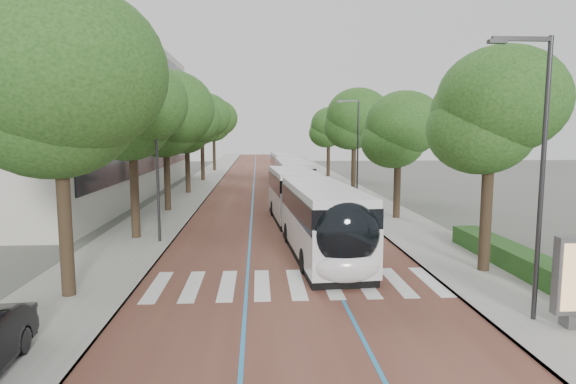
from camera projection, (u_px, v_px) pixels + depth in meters
name	position (u px, v px, depth m)	size (l,w,h in m)	color
ground	(293.00, 294.00, 16.55)	(160.00, 160.00, 0.00)	#51544C
road	(268.00, 181.00, 56.17)	(11.00, 140.00, 0.02)	#562D26
sidewalk_left	(203.00, 180.00, 55.69)	(4.00, 140.00, 0.12)	gray
sidewalk_right	(331.00, 180.00, 56.64)	(4.00, 140.00, 0.12)	gray
kerb_left	(220.00, 180.00, 55.81)	(0.20, 140.00, 0.14)	gray
kerb_right	(315.00, 180.00, 56.52)	(0.20, 140.00, 0.14)	gray
zebra_crossing	(296.00, 284.00, 17.55)	(10.55, 3.60, 0.01)	silver
lane_line_left	(254.00, 180.00, 56.07)	(0.12, 126.00, 0.01)	#2378B3
lane_line_right	(281.00, 180.00, 56.27)	(0.12, 126.00, 0.01)	#2378B3
office_building	(49.00, 116.00, 42.21)	(18.11, 40.00, 14.00)	#AEABA1
hedge	(548.00, 274.00, 17.05)	(1.20, 14.00, 0.80)	#204618
streetlight_near	(537.00, 157.00, 13.41)	(1.82, 0.20, 8.00)	#2B2C2E
streetlight_far	(356.00, 142.00, 38.17)	(1.82, 0.20, 8.00)	#2B2C2E
lamp_post_left	(157.00, 161.00, 23.59)	(0.14, 0.14, 8.00)	#2B2C2E
trees_left	(183.00, 119.00, 40.88)	(6.44, 61.41, 9.81)	black
trees_right	(365.00, 126.00, 39.71)	(5.78, 46.93, 9.01)	black
lead_bus	(308.00, 208.00, 24.94)	(3.60, 18.51, 3.20)	black
bus_queued_0	(293.00, 179.00, 40.76)	(2.66, 12.42, 3.20)	silver
bus_queued_1	(285.00, 168.00, 53.85)	(2.95, 12.48, 3.20)	silver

